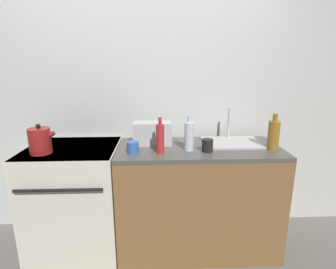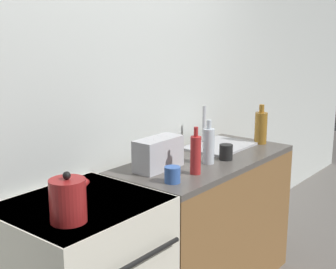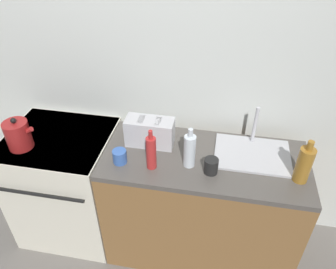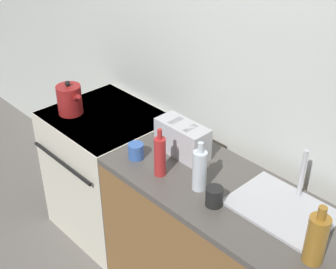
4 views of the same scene
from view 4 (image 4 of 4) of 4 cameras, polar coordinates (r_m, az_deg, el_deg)
The scene contains 11 objects.
wall_back at distance 2.75m, azimuth 5.32°, elevation 7.59°, with size 8.00×0.05×2.60m.
stove at distance 3.31m, azimuth -7.22°, elevation -4.55°, with size 0.74×0.69×0.93m.
counter_block at distance 2.72m, azimuth 6.15°, elevation -14.38°, with size 1.33×0.60×0.93m.
kettle at distance 3.10m, azimuth -11.91°, elevation 4.20°, with size 0.20×0.16×0.23m.
toaster at distance 2.62m, azimuth 1.77°, elevation -0.53°, with size 0.32×0.14×0.19m.
sink_tray at distance 2.34m, azimuth 13.86°, elevation -8.56°, with size 0.48×0.36×0.28m.
bottle_clear at distance 2.34m, azimuth 3.87°, elevation -4.31°, with size 0.07×0.07×0.28m.
bottle_red at distance 2.44m, azimuth -0.99°, elevation -2.64°, with size 0.06×0.06×0.28m.
bottle_amber at distance 2.05m, azimuth 17.63°, elevation -12.01°, with size 0.09×0.09×0.29m.
cup_black at distance 2.29m, azimuth 5.65°, elevation -7.54°, with size 0.09×0.09×0.10m.
cup_blue at distance 2.61m, azimuth -3.93°, elevation -2.03°, with size 0.09×0.09×0.09m.
Camera 4 is at (1.65, -1.20, 2.41)m, focal length 50.00 mm.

